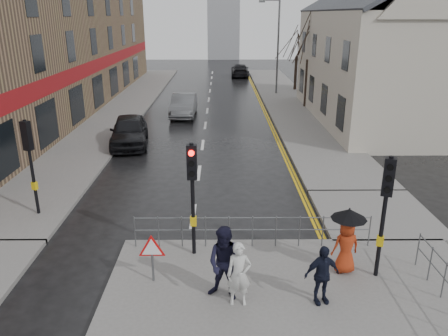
{
  "coord_description": "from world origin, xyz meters",
  "views": [
    {
      "loc": [
        1.0,
        -11.17,
        6.84
      ],
      "look_at": [
        1.12,
        4.14,
        1.42
      ],
      "focal_mm": 35.0,
      "sensor_mm": 36.0,
      "label": 1
    }
  ],
  "objects_px": {
    "car_parked": "(129,131)",
    "car_mid": "(184,105)",
    "pedestrian_a": "(239,274)",
    "pedestrian_with_umbrella": "(347,236)",
    "pedestrian_b": "(226,264)",
    "pedestrian_d": "(322,275)"
  },
  "relations": [
    {
      "from": "car_mid",
      "to": "pedestrian_with_umbrella",
      "type": "bearing_deg",
      "value": -72.59
    },
    {
      "from": "pedestrian_with_umbrella",
      "to": "pedestrian_d",
      "type": "bearing_deg",
      "value": -125.18
    },
    {
      "from": "pedestrian_with_umbrella",
      "to": "car_parked",
      "type": "bearing_deg",
      "value": 123.2
    },
    {
      "from": "pedestrian_with_umbrella",
      "to": "car_mid",
      "type": "bearing_deg",
      "value": 106.56
    },
    {
      "from": "pedestrian_b",
      "to": "pedestrian_d",
      "type": "bearing_deg",
      "value": 13.42
    },
    {
      "from": "car_parked",
      "to": "pedestrian_a",
      "type": "bearing_deg",
      "value": -76.9
    },
    {
      "from": "pedestrian_a",
      "to": "pedestrian_with_umbrella",
      "type": "relative_size",
      "value": 0.87
    },
    {
      "from": "pedestrian_with_umbrella",
      "to": "car_parked",
      "type": "xyz_separation_m",
      "value": [
        -8.37,
        12.8,
        -0.39
      ]
    },
    {
      "from": "pedestrian_with_umbrella",
      "to": "car_parked",
      "type": "height_order",
      "value": "pedestrian_with_umbrella"
    },
    {
      "from": "pedestrian_b",
      "to": "car_mid",
      "type": "bearing_deg",
      "value": 115.8
    },
    {
      "from": "pedestrian_with_umbrella",
      "to": "pedestrian_a",
      "type": "bearing_deg",
      "value": -154.78
    },
    {
      "from": "pedestrian_with_umbrella",
      "to": "pedestrian_d",
      "type": "relative_size",
      "value": 1.22
    },
    {
      "from": "pedestrian_d",
      "to": "car_mid",
      "type": "distance_m",
      "value": 22.03
    },
    {
      "from": "pedestrian_d",
      "to": "car_parked",
      "type": "bearing_deg",
      "value": 103.35
    },
    {
      "from": "pedestrian_b",
      "to": "car_mid",
      "type": "height_order",
      "value": "pedestrian_b"
    },
    {
      "from": "pedestrian_d",
      "to": "car_parked",
      "type": "distance_m",
      "value": 15.97
    },
    {
      "from": "pedestrian_b",
      "to": "car_parked",
      "type": "xyz_separation_m",
      "value": [
        -5.11,
        13.93,
        -0.28
      ]
    },
    {
      "from": "car_parked",
      "to": "car_mid",
      "type": "distance_m",
      "value": 7.69
    },
    {
      "from": "pedestrian_b",
      "to": "pedestrian_with_umbrella",
      "type": "height_order",
      "value": "pedestrian_b"
    },
    {
      "from": "pedestrian_a",
      "to": "pedestrian_b",
      "type": "height_order",
      "value": "pedestrian_b"
    },
    {
      "from": "pedestrian_b",
      "to": "pedestrian_with_umbrella",
      "type": "distance_m",
      "value": 3.46
    },
    {
      "from": "pedestrian_a",
      "to": "car_parked",
      "type": "xyz_separation_m",
      "value": [
        -5.43,
        14.19,
        -0.14
      ]
    }
  ]
}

